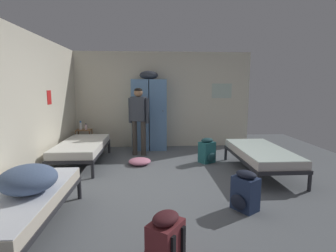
{
  "coord_description": "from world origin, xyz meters",
  "views": [
    {
      "loc": [
        -0.29,
        -4.39,
        1.66
      ],
      "look_at": [
        0.0,
        0.27,
        0.95
      ],
      "focal_mm": 27.6,
      "sensor_mm": 36.0,
      "label": 1
    }
  ],
  "objects_px": {
    "shelf_unit": "(84,138)",
    "backpack_teal": "(207,151)",
    "lotion_bottle": "(86,127)",
    "person_traveler": "(139,115)",
    "bed_left_rear": "(82,147)",
    "backpack_navy": "(245,192)",
    "bed_right": "(261,154)",
    "backpack_maroon": "(165,242)",
    "bed_left_front": "(17,203)",
    "locker_bank": "(149,113)",
    "clothes_pile_pink": "(140,161)",
    "bedding_heap": "(28,179)",
    "water_bottle": "(81,126)"
  },
  "relations": [
    {
      "from": "backpack_navy",
      "to": "bed_right",
      "type": "bearing_deg",
      "value": 60.2
    },
    {
      "from": "person_traveler",
      "to": "backpack_teal",
      "type": "distance_m",
      "value": 1.84
    },
    {
      "from": "bed_right",
      "to": "person_traveler",
      "type": "xyz_separation_m",
      "value": [
        -2.42,
        1.47,
        0.61
      ]
    },
    {
      "from": "bed_left_rear",
      "to": "person_traveler",
      "type": "distance_m",
      "value": 1.49
    },
    {
      "from": "bed_right",
      "to": "clothes_pile_pink",
      "type": "xyz_separation_m",
      "value": [
        -2.37,
        0.7,
        -0.31
      ]
    },
    {
      "from": "lotion_bottle",
      "to": "bedding_heap",
      "type": "bearing_deg",
      "value": -85.33
    },
    {
      "from": "water_bottle",
      "to": "lotion_bottle",
      "type": "distance_m",
      "value": 0.16
    },
    {
      "from": "backpack_navy",
      "to": "clothes_pile_pink",
      "type": "xyz_separation_m",
      "value": [
        -1.52,
        2.18,
        -0.19
      ]
    },
    {
      "from": "lotion_bottle",
      "to": "person_traveler",
      "type": "bearing_deg",
      "value": -17.85
    },
    {
      "from": "lotion_bottle",
      "to": "backpack_teal",
      "type": "relative_size",
      "value": 0.3
    },
    {
      "from": "backpack_maroon",
      "to": "bed_left_front",
      "type": "bearing_deg",
      "value": 157.8
    },
    {
      "from": "locker_bank",
      "to": "shelf_unit",
      "type": "bearing_deg",
      "value": -175.17
    },
    {
      "from": "backpack_teal",
      "to": "water_bottle",
      "type": "bearing_deg",
      "value": 158.09
    },
    {
      "from": "bed_right",
      "to": "clothes_pile_pink",
      "type": "distance_m",
      "value": 2.49
    },
    {
      "from": "lotion_bottle",
      "to": "clothes_pile_pink",
      "type": "xyz_separation_m",
      "value": [
        1.42,
        -1.22,
        -0.58
      ]
    },
    {
      "from": "bed_left_front",
      "to": "lotion_bottle",
      "type": "xyz_separation_m",
      "value": [
        -0.18,
        3.82,
        0.26
      ]
    },
    {
      "from": "shelf_unit",
      "to": "clothes_pile_pink",
      "type": "xyz_separation_m",
      "value": [
        1.49,
        -1.26,
        -0.28
      ]
    },
    {
      "from": "locker_bank",
      "to": "bedding_heap",
      "type": "distance_m",
      "value": 4.2
    },
    {
      "from": "bed_right",
      "to": "backpack_teal",
      "type": "xyz_separation_m",
      "value": [
        -0.89,
        0.75,
        -0.12
      ]
    },
    {
      "from": "water_bottle",
      "to": "lotion_bottle",
      "type": "bearing_deg",
      "value": -21.8
    },
    {
      "from": "backpack_maroon",
      "to": "backpack_teal",
      "type": "bearing_deg",
      "value": 71.62
    },
    {
      "from": "bed_right",
      "to": "bed_left_rear",
      "type": "distance_m",
      "value": 3.7
    },
    {
      "from": "shelf_unit",
      "to": "bed_left_rear",
      "type": "bearing_deg",
      "value": -77.74
    },
    {
      "from": "lotion_bottle",
      "to": "backpack_navy",
      "type": "relative_size",
      "value": 0.3
    },
    {
      "from": "person_traveler",
      "to": "locker_bank",
      "type": "bearing_deg",
      "value": 68.46
    },
    {
      "from": "shelf_unit",
      "to": "backpack_teal",
      "type": "height_order",
      "value": "shelf_unit"
    },
    {
      "from": "lotion_bottle",
      "to": "clothes_pile_pink",
      "type": "relative_size",
      "value": 0.34
    },
    {
      "from": "backpack_navy",
      "to": "backpack_maroon",
      "type": "xyz_separation_m",
      "value": [
        -1.14,
        -1.08,
        0.0
      ]
    },
    {
      "from": "bedding_heap",
      "to": "backpack_maroon",
      "type": "bearing_deg",
      "value": -24.72
    },
    {
      "from": "bed_right",
      "to": "shelf_unit",
      "type": "bearing_deg",
      "value": 153.14
    },
    {
      "from": "water_bottle",
      "to": "backpack_navy",
      "type": "relative_size",
      "value": 0.4
    },
    {
      "from": "bed_left_front",
      "to": "bed_left_rear",
      "type": "distance_m",
      "value": 2.71
    },
    {
      "from": "lotion_bottle",
      "to": "locker_bank",
      "type": "bearing_deg",
      "value": 6.44
    },
    {
      "from": "person_traveler",
      "to": "water_bottle",
      "type": "xyz_separation_m",
      "value": [
        -1.52,
        0.5,
        -0.32
      ]
    },
    {
      "from": "bed_right",
      "to": "backpack_maroon",
      "type": "distance_m",
      "value": 3.25
    },
    {
      "from": "bed_left_front",
      "to": "backpack_navy",
      "type": "distance_m",
      "value": 2.8
    },
    {
      "from": "locker_bank",
      "to": "person_traveler",
      "type": "relative_size",
      "value": 1.27
    },
    {
      "from": "bed_left_rear",
      "to": "backpack_teal",
      "type": "relative_size",
      "value": 3.45
    },
    {
      "from": "shelf_unit",
      "to": "lotion_bottle",
      "type": "bearing_deg",
      "value": -29.74
    },
    {
      "from": "bedding_heap",
      "to": "backpack_teal",
      "type": "xyz_separation_m",
      "value": [
        2.59,
        2.63,
        -0.38
      ]
    },
    {
      "from": "bed_left_rear",
      "to": "bed_left_front",
      "type": "bearing_deg",
      "value": -90.0
    },
    {
      "from": "shelf_unit",
      "to": "backpack_teal",
      "type": "distance_m",
      "value": 3.21
    },
    {
      "from": "bed_left_rear",
      "to": "water_bottle",
      "type": "distance_m",
      "value": 1.25
    },
    {
      "from": "person_traveler",
      "to": "backpack_navy",
      "type": "height_order",
      "value": "person_traveler"
    },
    {
      "from": "locker_bank",
      "to": "backpack_teal",
      "type": "bearing_deg",
      "value": -46.43
    },
    {
      "from": "bed_left_rear",
      "to": "person_traveler",
      "type": "height_order",
      "value": "person_traveler"
    },
    {
      "from": "clothes_pile_pink",
      "to": "bedding_heap",
      "type": "bearing_deg",
      "value": -113.27
    },
    {
      "from": "locker_bank",
      "to": "water_bottle",
      "type": "bearing_deg",
      "value": -176.03
    },
    {
      "from": "bed_right",
      "to": "backpack_navy",
      "type": "bearing_deg",
      "value": -119.8
    },
    {
      "from": "bedding_heap",
      "to": "backpack_maroon",
      "type": "relative_size",
      "value": 1.16
    }
  ]
}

